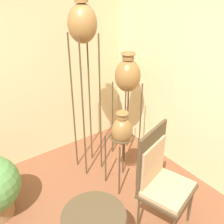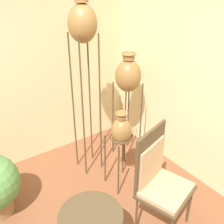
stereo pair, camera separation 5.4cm
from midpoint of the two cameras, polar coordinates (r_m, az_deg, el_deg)
name	(u,v)px [view 1 (the left image)]	position (r m, az deg, el deg)	size (l,w,h in m)	color
vase_stand_tall	(83,28)	(3.00, -6.95, 17.65)	(0.33, 0.33, 2.23)	#473823
vase_stand_medium	(128,77)	(3.45, 2.97, 7.70)	(0.34, 0.34, 1.54)	#473823
vase_stand_short	(122,132)	(3.06, 1.67, -4.44)	(0.30, 0.30, 1.03)	#473823
chair	(160,176)	(2.70, 9.89, -13.63)	(0.62, 0.57, 1.13)	#473823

